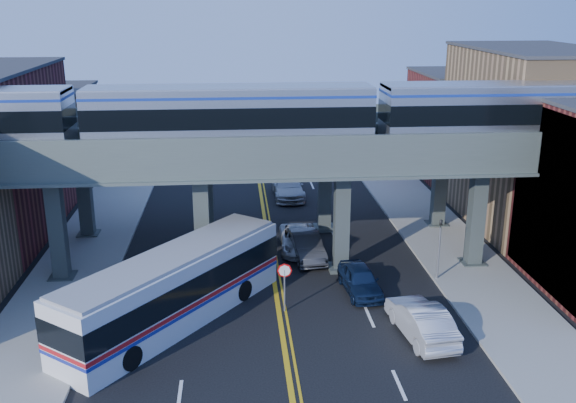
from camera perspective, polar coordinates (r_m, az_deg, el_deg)
name	(u,v)px	position (r m, az deg, el deg)	size (l,w,h in m)	color
ground	(283,341)	(30.65, -0.42, -12.28)	(120.00, 120.00, 0.00)	black
sidewalk_west	(80,264)	(40.66, -18.02, -5.28)	(5.00, 70.00, 0.16)	gray
sidewalk_east	(453,252)	(41.79, 14.45, -4.34)	(5.00, 70.00, 0.16)	gray
building_west_c	(42,137)	(58.99, -21.06, 5.35)	(8.00, 10.00, 8.00)	#97754E
building_east_b	(529,138)	(48.11, 20.61, 5.32)	(8.00, 14.00, 12.00)	#97754E
building_east_c	(463,125)	(60.16, 15.30, 6.60)	(8.00, 10.00, 9.00)	maroon
mural_panel	(554,210)	(36.28, 22.60, -0.67)	(0.10, 9.50, 9.50)	teal
elevated_viaduct_near	(272,165)	(35.67, -1.44, 3.29)	(52.00, 3.60, 7.40)	#434E4C
elevated_viaduct_far	(265,139)	(42.49, -2.01, 5.59)	(52.00, 3.60, 7.40)	#434E4C
transit_train	(230,115)	(35.03, -5.18, 7.66)	(47.64, 2.99, 3.48)	black
stop_sign	(285,280)	(32.53, -0.31, -6.95)	(0.76, 0.09, 2.63)	slate
traffic_signal	(439,243)	(36.75, 13.30, -3.58)	(0.15, 0.18, 4.10)	slate
transit_bus	(174,289)	(31.99, -10.06, -7.65)	(10.59, 12.35, 3.45)	silver
car_lane_a	(360,280)	(35.19, 6.43, -6.92)	(1.75, 4.34, 1.48)	#0F1C38
car_lane_b	(306,246)	(39.47, 1.62, -3.95)	(1.69, 4.85, 1.60)	#313134
car_lane_c	(299,239)	(40.76, 0.96, -3.39)	(2.32, 5.02, 1.40)	#BEBDC0
car_lane_d	(288,187)	(51.69, -0.01, 1.33)	(2.35, 5.78, 1.68)	#B4B5B9
car_parked_curb	(421,320)	(31.26, 11.76, -10.29)	(1.79, 5.12, 1.69)	#B5B6BA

